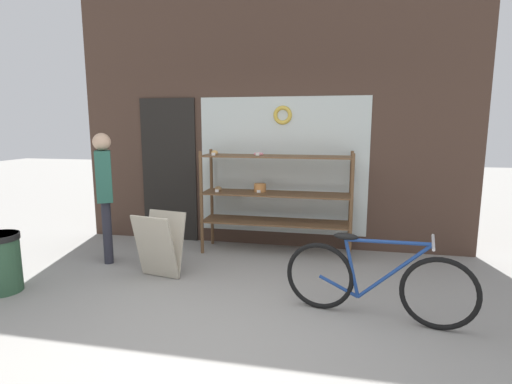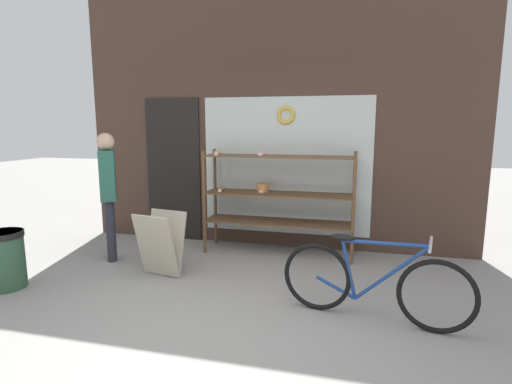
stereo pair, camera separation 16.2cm
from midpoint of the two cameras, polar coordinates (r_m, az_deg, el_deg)
ground_plane at (r=3.50m, az=-7.81°, el=-19.90°), size 30.00×30.00×0.00m
storefront_facade at (r=5.64m, az=0.67°, el=10.76°), size 5.56×0.13×3.78m
display_case at (r=5.31m, az=1.76°, el=-0.01°), size 1.99×0.49×1.39m
bicycle at (r=3.76m, az=15.48°, el=-12.22°), size 1.64×0.49×0.77m
sandwich_board at (r=4.71m, az=-14.56°, el=-7.35°), size 0.55×0.46×0.73m
pedestrian at (r=5.29m, az=-21.65°, el=0.57°), size 0.32×0.37×1.62m
trash_bin at (r=4.99m, az=-33.54°, el=-8.17°), size 0.41×0.41×0.62m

